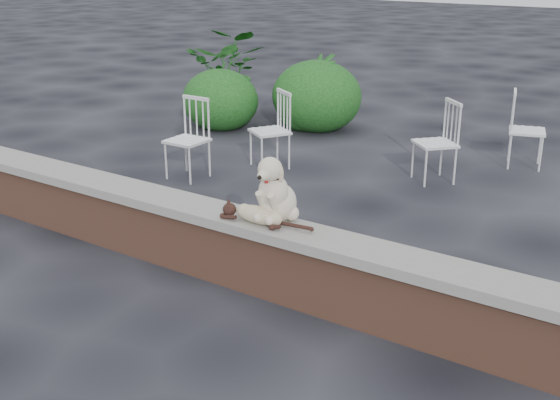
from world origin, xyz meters
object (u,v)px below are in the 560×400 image
Objects in this scene: chair_e at (527,130)px; chair_b at (270,130)px; cat at (258,214)px; potted_plant_a at (229,71)px; dog at (278,187)px; potted_plant_b at (318,91)px; chair_d at (435,142)px; chair_a at (187,139)px.

chair_b is at bearing 107.98° from chair_e.
chair_b is (-1.84, 2.78, -0.19)m from cat.
cat is at bearing -49.95° from potted_plant_a.
dog is 0.57× the size of chair_e.
potted_plant_b is (1.66, 0.04, -0.15)m from potted_plant_a.
chair_e is 0.68× the size of potted_plant_a.
chair_d is (-0.03, 3.24, -0.38)m from dog.
potted_plant_a is (-4.16, 4.70, -0.15)m from dog.
dog is at bearing -48.51° from potted_plant_a.
chair_d reaches higher than cat.
chair_d is 4.39m from potted_plant_a.
potted_plant_b is (-0.03, 3.00, 0.08)m from chair_a.
potted_plant_a is (-1.69, 2.97, 0.23)m from chair_a.
potted_plant_a reaches higher than chair_d.
potted_plant_a is at bearing 118.67° from chair_a.
chair_e is at bearing -3.37° from potted_plant_a.
cat is 0.97× the size of chair_b.
cat is 0.97× the size of chair_a.
cat is 3.05m from chair_a.
chair_e is 1.00× the size of chair_d.
cat is 0.66× the size of potted_plant_a.
chair_e is 0.86× the size of potted_plant_b.
dog is 0.57× the size of chair_d.
chair_e is at bearing 77.88° from cat.
potted_plant_a is 1.67m from potted_plant_b.
chair_e is at bearing 101.69° from chair_d.
chair_d is (1.89, 0.61, 0.00)m from chair_b.
cat is (-0.08, -0.15, -0.19)m from dog.
dog is 3.26m from chair_d.
chair_b is 3.06m from potted_plant_a.
dog is 3.28m from chair_b.
chair_e and chair_b have the same top height.
dog is 3.04m from chair_a.
cat is 0.97× the size of chair_e.
chair_b is at bearing 123.42° from dog.
chair_a is at bearing -60.31° from potted_plant_a.
chair_e is at bearing 78.58° from dog.
potted_plant_b reaches higher than chair_a.
potted_plant_a is at bearing 127.40° from cat.
cat is at bearing 153.97° from chair_e.
chair_d is at bearing 87.84° from dog.
potted_plant_b is at bearing 113.70° from cat.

